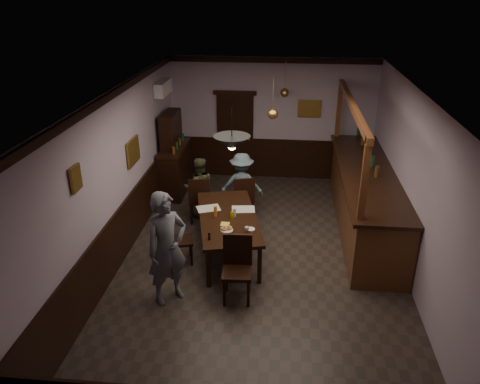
# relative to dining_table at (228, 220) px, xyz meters

# --- Properties ---
(room) EXTENTS (5.01, 8.01, 3.01)m
(room) POSITION_rel_dining_table_xyz_m (0.61, -0.18, 0.81)
(room) COLOR #2D2621
(room) RESTS_ON ground
(dining_table) EXTENTS (1.47, 2.37, 0.75)m
(dining_table) POSITION_rel_dining_table_xyz_m (0.00, 0.00, 0.00)
(dining_table) COLOR black
(dining_table) RESTS_ON ground
(chair_far_left) EXTENTS (0.50, 0.50, 1.01)m
(chair_far_left) POSITION_rel_dining_table_xyz_m (-0.73, 1.13, -0.13)
(chair_far_left) COLOR black
(chair_far_left) RESTS_ON ground
(chair_far_right) EXTENTS (0.53, 0.53, 0.98)m
(chair_far_right) POSITION_rel_dining_table_xyz_m (0.16, 1.34, -0.15)
(chair_far_right) COLOR black
(chair_far_right) RESTS_ON ground
(chair_near) EXTENTS (0.48, 0.48, 1.05)m
(chair_near) POSITION_rel_dining_table_xyz_m (0.31, -1.28, -0.11)
(chair_near) COLOR black
(chair_near) RESTS_ON ground
(chair_side) EXTENTS (0.49, 0.49, 0.92)m
(chair_side) POSITION_rel_dining_table_xyz_m (-0.86, -0.41, -0.18)
(chair_side) COLOR black
(chair_side) RESTS_ON ground
(person_standing) EXTENTS (0.79, 0.78, 1.83)m
(person_standing) POSITION_rel_dining_table_xyz_m (-0.74, -1.45, 0.23)
(person_standing) COLOR #5A5B67
(person_standing) RESTS_ON ground
(person_seated_left) EXTENTS (0.77, 0.68, 1.32)m
(person_seated_left) POSITION_rel_dining_table_xyz_m (-0.79, 1.41, -0.03)
(person_seated_left) COLOR #3C4429
(person_seated_left) RESTS_ON ground
(person_seated_right) EXTENTS (0.91, 0.55, 1.38)m
(person_seated_right) POSITION_rel_dining_table_xyz_m (0.09, 1.61, 0.00)
(person_seated_right) COLOR slate
(person_seated_right) RESTS_ON ground
(newspaper_left) EXTENTS (0.50, 0.43, 0.01)m
(newspaper_left) POSITION_rel_dining_table_xyz_m (-0.40, 0.28, 0.07)
(newspaper_left) COLOR silver
(newspaper_left) RESTS_ON dining_table
(newspaper_right) EXTENTS (0.45, 0.35, 0.01)m
(newspaper_right) POSITION_rel_dining_table_xyz_m (0.25, 0.31, 0.07)
(newspaper_right) COLOR silver
(newspaper_right) RESTS_ON dining_table
(napkin) EXTENTS (0.18, 0.18, 0.00)m
(napkin) POSITION_rel_dining_table_xyz_m (-0.01, -0.29, 0.07)
(napkin) COLOR #E7C655
(napkin) RESTS_ON dining_table
(saucer) EXTENTS (0.15, 0.15, 0.01)m
(saucer) POSITION_rel_dining_table_xyz_m (0.44, -0.44, 0.07)
(saucer) COLOR white
(saucer) RESTS_ON dining_table
(coffee_cup) EXTENTS (0.10, 0.10, 0.07)m
(coffee_cup) POSITION_rel_dining_table_xyz_m (0.39, -0.52, 0.11)
(coffee_cup) COLOR white
(coffee_cup) RESTS_ON saucer
(pastry_plate) EXTENTS (0.22, 0.22, 0.01)m
(pastry_plate) POSITION_rel_dining_table_xyz_m (0.05, -0.51, 0.07)
(pastry_plate) COLOR white
(pastry_plate) RESTS_ON dining_table
(pastry_ring_a) EXTENTS (0.13, 0.13, 0.04)m
(pastry_ring_a) POSITION_rel_dining_table_xyz_m (0.00, -0.52, 0.10)
(pastry_ring_a) COLOR #C68C47
(pastry_ring_a) RESTS_ON pastry_plate
(pastry_ring_b) EXTENTS (0.13, 0.13, 0.04)m
(pastry_ring_b) POSITION_rel_dining_table_xyz_m (0.07, -0.48, 0.10)
(pastry_ring_b) COLOR #C68C47
(pastry_ring_b) RESTS_ON pastry_plate
(soda_can) EXTENTS (0.07, 0.07, 0.12)m
(soda_can) POSITION_rel_dining_table_xyz_m (0.09, -0.06, 0.12)
(soda_can) COLOR yellow
(soda_can) RESTS_ON dining_table
(beer_glass) EXTENTS (0.06, 0.06, 0.20)m
(beer_glass) POSITION_rel_dining_table_xyz_m (-0.22, -0.02, 0.16)
(beer_glass) COLOR #BF721E
(beer_glass) RESTS_ON dining_table
(water_glass) EXTENTS (0.06, 0.06, 0.15)m
(water_glass) POSITION_rel_dining_table_xyz_m (0.12, 0.03, 0.14)
(water_glass) COLOR silver
(water_glass) RESTS_ON dining_table
(pepper_mill) EXTENTS (0.04, 0.04, 0.14)m
(pepper_mill) POSITION_rel_dining_table_xyz_m (-0.19, -0.85, 0.13)
(pepper_mill) COLOR black
(pepper_mill) RESTS_ON dining_table
(sideboard) EXTENTS (0.52, 1.45, 1.91)m
(sideboard) POSITION_rel_dining_table_xyz_m (-1.60, 2.65, 0.08)
(sideboard) COLOR black
(sideboard) RESTS_ON ground
(bar_counter) EXTENTS (1.07, 4.59, 2.57)m
(bar_counter) POSITION_rel_dining_table_xyz_m (2.60, 1.29, -0.04)
(bar_counter) COLOR #542716
(bar_counter) RESTS_ON ground
(door_back) EXTENTS (0.90, 0.06, 2.10)m
(door_back) POSITION_rel_dining_table_xyz_m (-0.29, 3.77, 0.36)
(door_back) COLOR black
(door_back) RESTS_ON ground
(ac_unit) EXTENTS (0.20, 0.85, 0.30)m
(ac_unit) POSITION_rel_dining_table_xyz_m (-1.77, 2.72, 1.76)
(ac_unit) COLOR white
(ac_unit) RESTS_ON ground
(picture_left_small) EXTENTS (0.04, 0.28, 0.36)m
(picture_left_small) POSITION_rel_dining_table_xyz_m (-1.85, -1.78, 1.46)
(picture_left_small) COLOR olive
(picture_left_small) RESTS_ON ground
(picture_left_large) EXTENTS (0.04, 0.62, 0.48)m
(picture_left_large) POSITION_rel_dining_table_xyz_m (-1.85, 0.62, 1.01)
(picture_left_large) COLOR olive
(picture_left_large) RESTS_ON ground
(picture_back) EXTENTS (0.55, 0.04, 0.42)m
(picture_back) POSITION_rel_dining_table_xyz_m (1.51, 3.78, 1.11)
(picture_back) COLOR olive
(picture_back) RESTS_ON ground
(pendant_iron) EXTENTS (0.56, 0.56, 0.71)m
(pendant_iron) POSITION_rel_dining_table_xyz_m (0.18, -0.78, 1.71)
(pendant_iron) COLOR black
(pendant_iron) RESTS_ON ground
(pendant_brass_mid) EXTENTS (0.20, 0.20, 0.81)m
(pendant_brass_mid) POSITION_rel_dining_table_xyz_m (0.71, 1.32, 1.61)
(pendant_brass_mid) COLOR #BF8C3F
(pendant_brass_mid) RESTS_ON ground
(pendant_brass_far) EXTENTS (0.20, 0.20, 0.81)m
(pendant_brass_far) POSITION_rel_dining_table_xyz_m (0.91, 3.20, 1.61)
(pendant_brass_far) COLOR #BF8C3F
(pendant_brass_far) RESTS_ON ground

